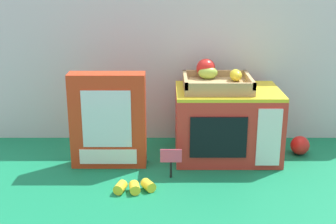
# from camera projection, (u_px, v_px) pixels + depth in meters

# --- Properties ---
(ground_plane) EXTENTS (1.70, 1.70, 0.00)m
(ground_plane) POSITION_uv_depth(u_px,v_px,m) (188.00, 161.00, 1.63)
(ground_plane) COLOR #147A4C
(ground_plane) RESTS_ON ground
(display_back_panel) EXTENTS (1.61, 0.03, 0.61)m
(display_back_panel) POSITION_uv_depth(u_px,v_px,m) (186.00, 64.00, 1.77)
(display_back_panel) COLOR silver
(display_back_panel) RESTS_ON ground
(toy_microwave) EXTENTS (0.37, 0.26, 0.25)m
(toy_microwave) POSITION_uv_depth(u_px,v_px,m) (226.00, 123.00, 1.64)
(toy_microwave) COLOR red
(toy_microwave) RESTS_ON ground
(food_groups_crate) EXTENTS (0.24, 0.22, 0.09)m
(food_groups_crate) POSITION_uv_depth(u_px,v_px,m) (214.00, 80.00, 1.62)
(food_groups_crate) COLOR tan
(food_groups_crate) RESTS_ON toy_microwave
(cookie_set_box) EXTENTS (0.26, 0.08, 0.33)m
(cookie_set_box) POSITION_uv_depth(u_px,v_px,m) (107.00, 120.00, 1.55)
(cookie_set_box) COLOR red
(cookie_set_box) RESTS_ON ground
(price_sign) EXTENTS (0.07, 0.01, 0.10)m
(price_sign) POSITION_uv_depth(u_px,v_px,m) (170.00, 159.00, 1.48)
(price_sign) COLOR black
(price_sign) RESTS_ON ground
(loose_toy_banana) EXTENTS (0.13, 0.07, 0.03)m
(loose_toy_banana) POSITION_uv_depth(u_px,v_px,m) (133.00, 187.00, 1.40)
(loose_toy_banana) COLOR yellow
(loose_toy_banana) RESTS_ON ground
(loose_toy_apple) EXTENTS (0.07, 0.07, 0.07)m
(loose_toy_apple) POSITION_uv_depth(u_px,v_px,m) (299.00, 145.00, 1.68)
(loose_toy_apple) COLOR red
(loose_toy_apple) RESTS_ON ground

